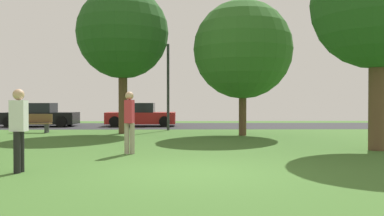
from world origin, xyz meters
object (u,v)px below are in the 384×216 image
oak_tree_right (378,4)px  maple_tree_near (123,33)px  person_bystander (129,119)px  parked_car_black (39,116)px  oak_tree_center (243,50)px  street_lamp_post (168,87)px  person_thrower (19,126)px  park_bench (35,123)px  parked_car_red (140,116)px

oak_tree_right → maple_tree_near: maple_tree_near is taller
person_bystander → parked_car_black: 14.67m
oak_tree_center → person_bystander: oak_tree_center is taller
maple_tree_near → street_lamp_post: (2.05, 1.96, -2.46)m
street_lamp_post → parked_car_black: bearing=156.2°
person_thrower → parked_car_black: person_thrower is taller
person_bystander → park_bench: (-5.62, 7.85, -0.54)m
person_bystander → park_bench: size_ratio=1.12×
person_bystander → parked_car_black: bearing=37.1°
person_thrower → parked_car_black: size_ratio=0.40×
oak_tree_right → park_bench: bearing=151.5°
oak_tree_right → parked_car_red: bearing=125.1°
maple_tree_near → parked_car_red: 6.95m
oak_tree_center → parked_car_black: size_ratio=1.38×
person_thrower → parked_car_red: size_ratio=0.42×
oak_tree_center → parked_car_black: bearing=149.6°
oak_tree_center → person_thrower: bearing=-124.0°
parked_car_red → street_lamp_post: 4.41m
person_bystander → parked_car_red: bearing=12.6°
parked_car_red → oak_tree_right: bearing=-54.9°
maple_tree_near → person_thrower: maple_tree_near is taller
oak_tree_center → oak_tree_right: (3.35, -5.41, 0.70)m
oak_tree_center → person_bystander: (-4.18, -6.11, -2.80)m
oak_tree_right → street_lamp_post: 11.16m
oak_tree_center → parked_car_red: bearing=127.5°
park_bench → oak_tree_center: bearing=169.9°
maple_tree_near → park_bench: size_ratio=4.30×
maple_tree_near → parked_car_red: size_ratio=1.64×
maple_tree_near → person_thrower: (-0.63, -10.27, -3.73)m
oak_tree_right → person_thrower: oak_tree_right is taller
person_thrower → park_bench: 11.42m
oak_tree_right → person_thrower: bearing=-158.9°
parked_car_black → park_bench: size_ratio=2.72×
person_thrower → parked_car_black: bearing=-66.1°
maple_tree_near → park_bench: maple_tree_near is taller
park_bench → person_bystander: bearing=125.6°
person_thrower → street_lamp_post: street_lamp_post is taller
parked_car_red → street_lamp_post: bearing=-63.3°
parked_car_red → street_lamp_post: size_ratio=0.93×
maple_tree_near → parked_car_black: size_ratio=1.58×
person_bystander → parked_car_red: (-1.09, 12.97, -0.35)m
oak_tree_center → oak_tree_right: bearing=-58.2°
park_bench → street_lamp_post: street_lamp_post is taller
oak_tree_right → person_bystander: (-7.52, -0.71, -3.50)m
parked_car_black → park_bench: 5.18m
park_bench → street_lamp_post: 6.78m
park_bench → oak_tree_right: bearing=151.5°
maple_tree_near → street_lamp_post: maple_tree_near is taller
park_bench → maple_tree_near: bearing=173.1°
oak_tree_right → park_bench: 15.50m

